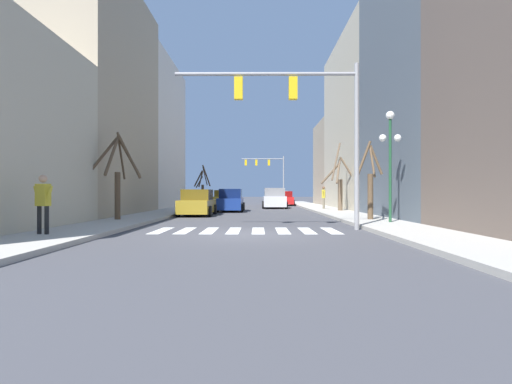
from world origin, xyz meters
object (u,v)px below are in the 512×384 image
Objects in this scene: street_lamp_right_corner at (390,144)px; car_parked_right_far at (223,199)px; car_at_intersection at (274,199)px; car_parked_left_near at (280,198)px; traffic_signal_near at (304,109)px; car_driving_away_lane at (284,199)px; street_tree_left_near at (370,185)px; pedestrian_waiting_at_curb at (324,195)px; street_tree_right_far at (118,174)px; traffic_signal_far at (268,168)px; street_tree_left_far at (339,184)px; car_parked_left_far at (197,203)px; pedestrian_on_right_sidewalk at (43,199)px; car_driving_toward_lane at (231,201)px; street_tree_right_near at (202,186)px.

street_lamp_right_corner is 1.04× the size of car_parked_right_far.
car_at_intersection is 0.97× the size of car_parked_left_near.
traffic_signal_near is 4.53m from street_lamp_right_corner.
street_tree_left_near is at bearing -174.28° from car_driving_away_lane.
street_tree_left_near is (0.14, -12.53, 0.57)m from pedestrian_waiting_at_curb.
car_parked_right_far is at bearing 83.11° from street_tree_right_far.
traffic_signal_far is 1.41× the size of street_tree_left_far.
car_parked_left_near is (1.26, -8.84, -4.23)m from traffic_signal_far.
pedestrian_on_right_sidewalk is (-2.79, -12.50, 0.47)m from car_parked_left_far.
car_parked_left_far reaches higher than car_driving_away_lane.
street_tree_left_near reaches higher than car_at_intersection.
car_parked_left_far is at bearing 64.33° from street_tree_right_far.
car_parked_left_near reaches higher than car_parked_left_far.
street_tree_left_near is (9.04, -5.75, 1.01)m from car_parked_left_far.
car_driving_toward_lane is 1.05× the size of car_parked_left_far.
traffic_signal_far is at bearing 95.41° from street_tree_left_near.
traffic_signal_far is 22.99m from car_at_intersection.
car_driving_toward_lane is 14.72m from car_driving_away_lane.
street_tree_right_near reaches higher than car_parked_right_far.
street_tree_left_far reaches higher than street_tree_right_near.
street_lamp_right_corner is at bearing 26.53° from traffic_signal_near.
street_tree_right_near is at bearing 78.41° from car_driving_away_lane.
street_tree_right_near is at bearing 112.90° from street_lamp_right_corner.
traffic_signal_far is at bearing 8.09° from car_parked_left_near.
traffic_signal_near is 3.88× the size of pedestrian_on_right_sidewalk.
street_tree_right_far is at bearing 172.79° from street_lamp_right_corner.
street_tree_left_far reaches higher than car_driving_away_lane.
car_driving_away_lane is at bearing -85.12° from traffic_signal_far.
car_at_intersection reaches higher than car_driving_toward_lane.
traffic_signal_near reaches higher than car_at_intersection.
car_at_intersection is at bearing 102.56° from street_lamp_right_corner.
car_parked_left_near is 1.12× the size of street_tree_right_far.
car_driving_toward_lane is 1.06× the size of car_driving_away_lane.
street_tree_left_near reaches higher than car_driving_away_lane.
car_driving_toward_lane is at bearing 118.97° from pedestrian_waiting_at_curb.
pedestrian_on_right_sidewalk is 13.63m from street_tree_left_near.
traffic_signal_near is 1.04× the size of traffic_signal_far.
street_lamp_right_corner is at bearing -167.44° from car_at_intersection.
car_parked_left_near is 2.56× the size of pedestrian_on_right_sidewalk.
car_at_intersection is (-0.27, 20.83, -3.76)m from traffic_signal_near.
traffic_signal_far is at bearing 4.88° from car_driving_away_lane.
car_parked_left_near is at bearing -14.52° from car_parked_left_far.
car_parked_left_near is (-2.88, 32.64, -2.73)m from street_lamp_right_corner.
street_tree_left_far is at bearing -152.53° from pedestrian_waiting_at_curb.
traffic_signal_far is 3.85× the size of pedestrian_waiting_at_curb.
car_driving_toward_lane is 1.08× the size of car_at_intersection.
traffic_signal_near is 15.67m from car_driving_toward_lane.
traffic_signal_near is at bearing -149.82° from car_parked_left_far.
street_tree_left_far is at bearing -146.71° from car_parked_right_far.
street_tree_left_near is (-0.44, -9.30, -0.27)m from street_tree_left_far.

